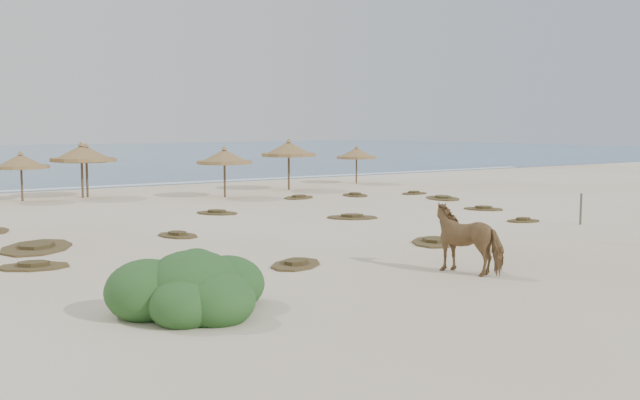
{
  "coord_description": "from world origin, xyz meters",
  "views": [
    {
      "loc": [
        -14.37,
        -16.94,
        3.72
      ],
      "look_at": [
        0.3,
        5.0,
        0.93
      ],
      "focal_mm": 40.0,
      "sensor_mm": 36.0,
      "label": 1
    }
  ],
  "objects": [
    {
      "name": "ground",
      "position": [
        0.0,
        0.0,
        0.0
      ],
      "size": [
        160.0,
        160.0,
        0.0
      ],
      "primitive_type": "plane",
      "color": "beige",
      "rests_on": "ground"
    },
    {
      "name": "foam_line",
      "position": [
        0.0,
        26.0,
        0.0
      ],
      "size": [
        70.0,
        0.6,
        0.01
      ],
      "primitive_type": "cube",
      "color": "white",
      "rests_on": "ground"
    },
    {
      "name": "palapa_1",
      "position": [
        -7.23,
        19.93,
        1.91
      ],
      "size": [
        3.48,
        3.48,
        2.47
      ],
      "rotation": [
        0.0,
        0.0,
        0.42
      ],
      "color": "brown",
      "rests_on": "ground"
    },
    {
      "name": "palapa_2",
      "position": [
        -4.02,
        20.13,
        2.18
      ],
      "size": [
        3.73,
        3.73,
        2.81
      ],
      "rotation": [
        0.0,
        0.0,
        0.29
      ],
      "color": "brown",
      "rests_on": "ground"
    },
    {
      "name": "palapa_3",
      "position": [
        -4.31,
        19.96,
        2.23
      ],
      "size": [
        3.29,
        3.29,
        2.88
      ],
      "rotation": [
        0.0,
        0.0,
        0.07
      ],
      "color": "brown",
      "rests_on": "ground"
    },
    {
      "name": "palapa_4",
      "position": [
        1.86,
        16.16,
        2.05
      ],
      "size": [
        3.56,
        3.56,
        2.65
      ],
      "rotation": [
        0.0,
        0.0,
        0.31
      ],
      "color": "brown",
      "rests_on": "ground"
    },
    {
      "name": "palapa_5",
      "position": [
        6.82,
        17.97,
        2.29
      ],
      "size": [
        3.22,
        3.22,
        2.96
      ],
      "rotation": [
        0.0,
        0.0,
        -0.02
      ],
      "color": "brown",
      "rests_on": "ground"
    },
    {
      "name": "palapa_6",
      "position": [
        12.79,
        19.49,
        1.88
      ],
      "size": [
        2.95,
        2.95,
        2.43
      ],
      "rotation": [
        0.0,
        0.0,
        -0.15
      ],
      "color": "brown",
      "rests_on": "ground"
    },
    {
      "name": "horse",
      "position": [
        -1.35,
        -4.25,
        0.86
      ],
      "size": [
        1.55,
        2.22,
        1.71
      ],
      "primitive_type": "imported",
      "rotation": [
        0.0,
        0.0,
        3.49
      ],
      "color": "#956B43",
      "rests_on": "ground"
    },
    {
      "name": "fence_post_far",
      "position": [
        8.44,
        -0.39,
        0.59
      ],
      "size": [
        0.11,
        0.11,
        1.18
      ],
      "primitive_type": "cylinder",
      "rotation": [
        0.0,
        0.0,
        0.41
      ],
      "color": "brown",
      "rests_on": "ground"
    },
    {
      "name": "bush",
      "position": [
        -8.8,
        -4.09,
        0.48
      ],
      "size": [
        3.28,
        2.89,
        1.47
      ],
      "rotation": [
        0.0,
        0.0,
        0.34
      ],
      "color": "#2C5725",
      "rests_on": "ground"
    },
    {
      "name": "scrub_0",
      "position": [
        -10.42,
        2.46,
        0.05
      ],
      "size": [
        2.18,
        1.82,
        0.16
      ],
      "rotation": [
        0.0,
        0.0,
        2.75
      ],
      "color": "brown",
      "rests_on": "ground"
    },
    {
      "name": "scrub_1",
      "position": [
        -9.7,
        5.46,
        0.05
      ],
      "size": [
        3.16,
        3.64,
        0.16
      ],
      "rotation": [
        0.0,
        0.0,
        1.11
      ],
      "color": "brown",
      "rests_on": "ground"
    },
    {
      "name": "scrub_2",
      "position": [
        -5.22,
        5.33,
        0.05
      ],
      "size": [
        1.44,
        1.86,
        0.16
      ],
      "rotation": [
        0.0,
        0.0,
        1.82
      ],
      "color": "brown",
      "rests_on": "ground"
    },
    {
      "name": "scrub_3",
      "position": [
        2.43,
        5.85,
        0.05
      ],
      "size": [
        2.44,
        2.29,
        0.16
      ],
      "rotation": [
        0.0,
        0.0,
        2.5
      ],
      "color": "brown",
      "rests_on": "ground"
    },
    {
      "name": "scrub_4",
      "position": [
        8.94,
        4.95,
        0.05
      ],
      "size": [
        1.92,
        2.06,
        0.16
      ],
      "rotation": [
        0.0,
        0.0,
        2.19
      ],
      "color": "brown",
      "rests_on": "ground"
    },
    {
      "name": "scrub_5",
      "position": [
        10.64,
        9.31,
        0.05
      ],
      "size": [
        2.34,
        2.8,
        0.16
      ],
      "rotation": [
        0.0,
        0.0,
        1.19
      ],
      "color": "brown",
      "rests_on": "ground"
    },
    {
      "name": "scrub_7",
      "position": [
        7.93,
        13.08,
        0.05
      ],
      "size": [
        1.78,
        2.21,
        0.16
      ],
      "rotation": [
        0.0,
        0.0,
        1.25
      ],
      "color": "brown",
      "rests_on": "ground"
    },
    {
      "name": "scrub_9",
      "position": [
        1.0,
        -0.47,
        0.05
      ],
      "size": [
        2.52,
        2.57,
        0.16
      ],
      "rotation": [
        0.0,
        0.0,
        0.83
      ],
      "color": "brown",
      "rests_on": "ground"
    },
    {
      "name": "scrub_10",
      "position": [
        11.16,
        12.07,
        0.05
      ],
      "size": [
        1.67,
        1.15,
        0.16
      ],
      "rotation": [
        0.0,
        0.0,
        0.06
      ],
      "color": "brown",
      "rests_on": "ground"
    },
    {
      "name": "scrub_11",
      "position": [
        -4.57,
        -1.13,
        0.05
      ],
      "size": [
        2.18,
        2.04,
        0.16
      ],
      "rotation": [
        0.0,
        0.0,
        0.62
      ],
      "color": "brown",
      "rests_on": "ground"
    },
    {
      "name": "scrub_12",
      "position": [
        7.29,
        1.33,
        0.05
      ],
      "size": [
        1.53,
        1.24,
        0.16
      ],
      "rotation": [
        0.0,
        0.0,
        2.81
      ],
      "color": "brown",
      "rests_on": "ground"
    },
    {
      "name": "scrub_13",
      "position": [
        -1.46,
        10.17,
        0.05
      ],
      "size": [
        2.04,
        2.22,
        0.16
      ],
      "rotation": [
        0.0,
        0.0,
        2.16
      ],
      "color": "brown",
      "rests_on": "ground"
    },
    {
      "name": "scrub_14",
      "position": [
        4.81,
        13.68,
        0.05
      ],
      "size": [
        2.38,
        2.1,
        0.16
      ],
      "rotation": [
        0.0,
        0.0,
        0.5
      ],
      "color": "brown",
      "rests_on": "ground"
    }
  ]
}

